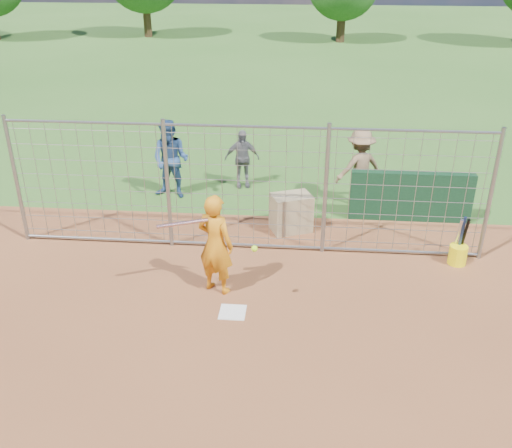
# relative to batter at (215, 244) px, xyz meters

# --- Properties ---
(ground) EXTENTS (100.00, 100.00, 0.00)m
(ground) POSITION_rel_batter_xyz_m (0.36, -0.47, -0.90)
(ground) COLOR #2D591E
(ground) RESTS_ON ground
(infield_dirt) EXTENTS (18.00, 18.00, 0.00)m
(infield_dirt) POSITION_rel_batter_xyz_m (0.36, -3.47, -0.90)
(infield_dirt) COLOR brown
(infield_dirt) RESTS_ON ground
(home_plate) EXTENTS (0.43, 0.43, 0.02)m
(home_plate) POSITION_rel_batter_xyz_m (0.36, -0.67, -0.89)
(home_plate) COLOR silver
(home_plate) RESTS_ON ground
(dugout_wall) EXTENTS (2.60, 0.20, 1.10)m
(dugout_wall) POSITION_rel_batter_xyz_m (3.76, 3.13, -0.35)
(dugout_wall) COLOR #11381E
(dugout_wall) RESTS_ON ground
(batter) EXTENTS (0.78, 0.66, 1.81)m
(batter) POSITION_rel_batter_xyz_m (0.00, 0.00, 0.00)
(batter) COLOR orange
(batter) RESTS_ON ground
(bystander_a) EXTENTS (1.02, 0.87, 1.86)m
(bystander_a) POSITION_rel_batter_xyz_m (-1.65, 3.94, 0.03)
(bystander_a) COLOR navy
(bystander_a) RESTS_ON ground
(bystander_b) EXTENTS (0.90, 0.52, 1.45)m
(bystander_b) POSITION_rel_batter_xyz_m (-0.07, 4.72, -0.18)
(bystander_b) COLOR #5A595E
(bystander_b) RESTS_ON ground
(bystander_c) EXTENTS (1.30, 1.07, 1.75)m
(bystander_c) POSITION_rel_batter_xyz_m (2.70, 3.94, -0.03)
(bystander_c) COLOR brown
(bystander_c) RESTS_ON ground
(equipment_bin) EXTENTS (0.95, 0.81, 0.80)m
(equipment_bin) POSITION_rel_batter_xyz_m (1.21, 2.41, -0.50)
(equipment_bin) COLOR tan
(equipment_bin) RESTS_ON ground
(equipment_in_play) EXTENTS (1.64, 0.55, 0.33)m
(equipment_in_play) POSITION_rel_batter_xyz_m (-0.19, -0.32, 0.44)
(equipment_in_play) COLOR silver
(equipment_in_play) RESTS_ON ground
(bucket_with_bats) EXTENTS (0.34, 0.37, 0.98)m
(bucket_with_bats) POSITION_rel_batter_xyz_m (4.39, 1.29, -0.66)
(bucket_with_bats) COLOR #FFED0D
(bucket_with_bats) RESTS_ON ground
(backstop_fence) EXTENTS (9.08, 0.08, 2.60)m
(backstop_fence) POSITION_rel_batter_xyz_m (0.36, 1.53, 0.36)
(backstop_fence) COLOR gray
(backstop_fence) RESTS_ON ground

